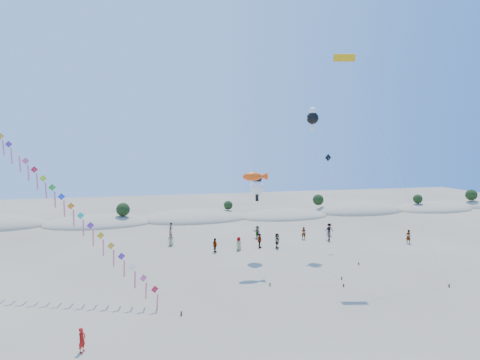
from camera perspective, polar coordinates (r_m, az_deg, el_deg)
name	(u,v)px	position (r m, az deg, el deg)	size (l,w,h in m)	color
ground	(278,345)	(28.78, 5.39, -22.30)	(160.00, 160.00, 0.00)	#83725B
dune_ridge	(201,218)	(71.14, -5.57, -5.46)	(145.30, 11.49, 5.57)	tan
kite_train	(49,185)	(39.69, -25.54, -0.65)	(20.76, 15.88, 18.59)	#3F2D1E
fish_kite	(255,177)	(41.64, 2.19, 0.48)	(7.98, 7.59, 10.33)	#3F2D1E
cartoon_kite_low	(257,185)	(46.45, 2.44, -0.77)	(2.35, 10.63, 9.80)	#3F2D1E
cartoon_kite_high	(313,117)	(50.35, 10.29, 8.80)	(2.66, 12.16, 17.72)	#3F2D1E
parafoil_kite	(347,63)	(43.28, 14.91, 15.84)	(8.59, 7.64, 22.28)	#3F2D1E
dark_kite	(336,184)	(50.76, 13.45, -0.55)	(0.96, 9.06, 11.95)	#3F2D1E
flyer_foreground	(82,340)	(29.29, -21.56, -20.40)	(0.58, 0.38, 1.59)	#B3130E
beachgoers	(273,236)	(54.34, 4.65, -7.97)	(31.64, 14.63, 1.88)	slate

